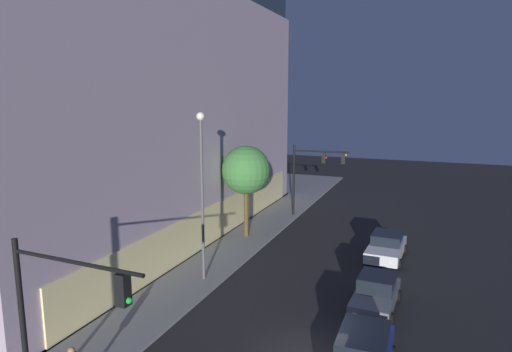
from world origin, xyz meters
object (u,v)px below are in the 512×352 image
street_lamp_sidewalk (202,179)px  traffic_light_far_corner (315,167)px  sidewalk_tree (246,170)px  traffic_light_near_corner (58,306)px  car_white (386,246)px  modern_building (73,93)px  car_grey (376,293)px

street_lamp_sidewalk → traffic_light_far_corner: bearing=-8.7°
street_lamp_sidewalk → sidewalk_tree: size_ratio=1.39×
traffic_light_near_corner → street_lamp_sidewalk: size_ratio=0.63×
sidewalk_tree → car_white: sidewalk_tree is taller
modern_building → traffic_light_near_corner: modern_building is taller
traffic_light_far_corner → sidewalk_tree: size_ratio=0.92×
traffic_light_near_corner → street_lamp_sidewalk: bearing=7.4°
modern_building → traffic_light_far_corner: modern_building is taller
sidewalk_tree → street_lamp_sidewalk: bearing=-174.0°
modern_building → traffic_light_near_corner: 24.75m
traffic_light_far_corner → street_lamp_sidewalk: street_lamp_sidewalk is taller
street_lamp_sidewalk → car_grey: bearing=-89.0°
car_grey → car_white: size_ratio=0.92×
modern_building → traffic_light_far_corner: bearing=-62.2°
traffic_light_near_corner → traffic_light_far_corner: traffic_light_far_corner is taller
modern_building → sidewalk_tree: (1.74, -13.63, -5.41)m
modern_building → sidewalk_tree: 14.76m
street_lamp_sidewalk → car_grey: size_ratio=2.15×
car_white → modern_building: bearing=92.7°
modern_building → sidewalk_tree: size_ratio=5.09×
traffic_light_near_corner → traffic_light_far_corner: 26.69m
sidewalk_tree → car_grey: 13.47m
traffic_light_near_corner → street_lamp_sidewalk: (11.54, 1.50, 1.72)m
street_lamp_sidewalk → car_grey: (0.16, -9.27, -5.00)m
traffic_light_far_corner → car_grey: (-14.98, -6.94, -3.60)m
modern_building → traffic_light_near_corner: size_ratio=5.79×
traffic_light_near_corner → car_white: size_ratio=1.25×
traffic_light_far_corner → car_white: (-7.76, -6.72, -3.59)m
street_lamp_sidewalk → sidewalk_tree: bearing=6.0°
traffic_light_far_corner → sidewalk_tree: (-7.12, 3.17, 0.58)m
traffic_light_far_corner → sidewalk_tree: bearing=156.0°
modern_building → traffic_light_far_corner: size_ratio=5.56×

